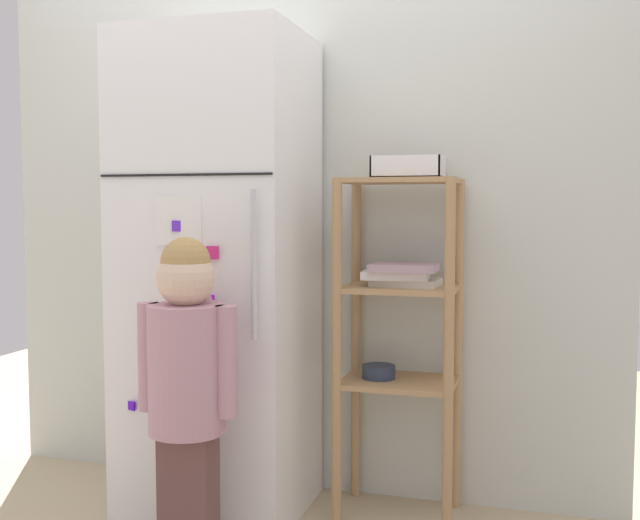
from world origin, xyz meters
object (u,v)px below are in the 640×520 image
Objects in this scene: refrigerator at (219,276)px; child_standing at (187,368)px; fruit_bin at (411,168)px; pantry_shelf_unit at (399,310)px.

refrigerator is 1.69× the size of child_standing.
refrigerator is 0.81m from fruit_bin.
refrigerator is 0.68m from pantry_shelf_unit.
pantry_shelf_unit is 5.05× the size of fruit_bin.
refrigerator is at bearing 100.90° from child_standing.
fruit_bin is (0.04, 0.01, 0.52)m from pantry_shelf_unit.
fruit_bin reaches higher than child_standing.
pantry_shelf_unit reaches higher than child_standing.
fruit_bin is at bearing 14.08° from pantry_shelf_unit.
fruit_bin is at bearing 10.05° from refrigerator.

